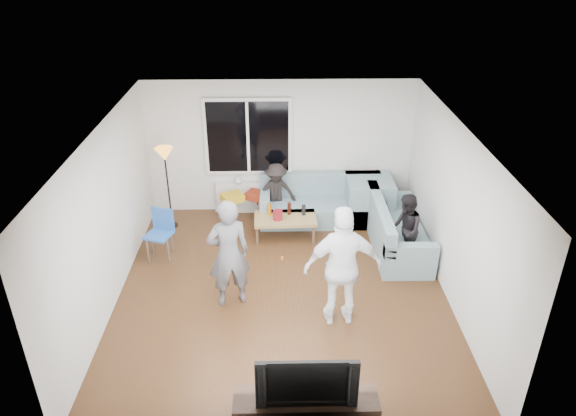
{
  "coord_description": "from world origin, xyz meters",
  "views": [
    {
      "loc": [
        -0.05,
        -6.67,
        4.99
      ],
      "look_at": [
        0.1,
        0.6,
        1.15
      ],
      "focal_mm": 33.24,
      "sensor_mm": 36.0,
      "label": 1
    }
  ],
  "objects_px": {
    "floor_lamp": "(168,189)",
    "tv_console": "(306,412)",
    "television": "(306,377)",
    "player_left": "(229,254)",
    "coffee_table": "(285,227)",
    "spectator_right": "(405,230)",
    "side_chair": "(159,236)",
    "sofa_right_section": "(399,227)",
    "spectator_back": "(276,193)",
    "player_right": "(343,267)",
    "sofa_back_section": "(321,200)"
  },
  "relations": [
    {
      "from": "coffee_table",
      "to": "tv_console",
      "type": "xyz_separation_m",
      "value": [
        0.16,
        -4.17,
        0.02
      ]
    },
    {
      "from": "floor_lamp",
      "to": "player_left",
      "type": "bearing_deg",
      "value": -61.06
    },
    {
      "from": "player_right",
      "to": "television",
      "type": "height_order",
      "value": "player_right"
    },
    {
      "from": "sofa_right_section",
      "to": "tv_console",
      "type": "relative_size",
      "value": 1.25
    },
    {
      "from": "sofa_back_section",
      "to": "player_left",
      "type": "relative_size",
      "value": 1.35
    },
    {
      "from": "side_chair",
      "to": "spectator_right",
      "type": "distance_m",
      "value": 4.08
    },
    {
      "from": "spectator_right",
      "to": "tv_console",
      "type": "distance_m",
      "value": 3.78
    },
    {
      "from": "spectator_right",
      "to": "spectator_back",
      "type": "height_order",
      "value": "spectator_right"
    },
    {
      "from": "sofa_right_section",
      "to": "player_left",
      "type": "xyz_separation_m",
      "value": [
        -2.79,
        -1.46,
        0.43
      ]
    },
    {
      "from": "sofa_back_section",
      "to": "tv_console",
      "type": "xyz_separation_m",
      "value": [
        -0.53,
        -4.77,
        -0.2
      ]
    },
    {
      "from": "spectator_right",
      "to": "spectator_back",
      "type": "bearing_deg",
      "value": -122.23
    },
    {
      "from": "spectator_right",
      "to": "side_chair",
      "type": "bearing_deg",
      "value": -89.95
    },
    {
      "from": "tv_console",
      "to": "spectator_right",
      "type": "bearing_deg",
      "value": 61.63
    },
    {
      "from": "sofa_back_section",
      "to": "sofa_right_section",
      "type": "distance_m",
      "value": 1.62
    },
    {
      "from": "player_left",
      "to": "tv_console",
      "type": "relative_size",
      "value": 1.06
    },
    {
      "from": "player_right",
      "to": "spectator_back",
      "type": "relative_size",
      "value": 1.56
    },
    {
      "from": "player_left",
      "to": "tv_console",
      "type": "height_order",
      "value": "player_left"
    },
    {
      "from": "spectator_right",
      "to": "tv_console",
      "type": "bearing_deg",
      "value": -25.3
    },
    {
      "from": "side_chair",
      "to": "player_left",
      "type": "relative_size",
      "value": 0.51
    },
    {
      "from": "spectator_right",
      "to": "sofa_back_section",
      "type": "bearing_deg",
      "value": -136.25
    },
    {
      "from": "coffee_table",
      "to": "spectator_right",
      "type": "xyz_separation_m",
      "value": [
        1.95,
        -0.86,
        0.42
      ]
    },
    {
      "from": "sofa_right_section",
      "to": "player_left",
      "type": "bearing_deg",
      "value": 117.7
    },
    {
      "from": "sofa_right_section",
      "to": "player_left",
      "type": "height_order",
      "value": "player_left"
    },
    {
      "from": "floor_lamp",
      "to": "spectator_right",
      "type": "bearing_deg",
      "value": -17.63
    },
    {
      "from": "coffee_table",
      "to": "player_left",
      "type": "relative_size",
      "value": 0.65
    },
    {
      "from": "tv_console",
      "to": "sofa_right_section",
      "type": "bearing_deg",
      "value": 64.51
    },
    {
      "from": "coffee_table",
      "to": "side_chair",
      "type": "height_order",
      "value": "side_chair"
    },
    {
      "from": "spectator_back",
      "to": "television",
      "type": "height_order",
      "value": "spectator_back"
    },
    {
      "from": "floor_lamp",
      "to": "tv_console",
      "type": "xyz_separation_m",
      "value": [
        2.28,
        -4.6,
        -0.56
      ]
    },
    {
      "from": "spectator_right",
      "to": "player_left",
      "type": "bearing_deg",
      "value": -66.76
    },
    {
      "from": "player_left",
      "to": "spectator_back",
      "type": "height_order",
      "value": "player_left"
    },
    {
      "from": "player_left",
      "to": "spectator_right",
      "type": "relative_size",
      "value": 1.38
    },
    {
      "from": "spectator_right",
      "to": "tv_console",
      "type": "xyz_separation_m",
      "value": [
        -1.79,
        -3.31,
        -0.4
      ]
    },
    {
      "from": "player_right",
      "to": "spectator_right",
      "type": "distance_m",
      "value": 1.93
    },
    {
      "from": "spectator_right",
      "to": "tv_console",
      "type": "relative_size",
      "value": 0.77
    },
    {
      "from": "sofa_right_section",
      "to": "spectator_right",
      "type": "distance_m",
      "value": 0.48
    },
    {
      "from": "sofa_right_section",
      "to": "television",
      "type": "distance_m",
      "value": 4.16
    },
    {
      "from": "sofa_back_section",
      "to": "spectator_right",
      "type": "distance_m",
      "value": 1.94
    },
    {
      "from": "sofa_right_section",
      "to": "side_chair",
      "type": "height_order",
      "value": "side_chair"
    },
    {
      "from": "player_right",
      "to": "tv_console",
      "type": "distance_m",
      "value": 2.04
    },
    {
      "from": "player_left",
      "to": "player_right",
      "type": "height_order",
      "value": "player_right"
    },
    {
      "from": "sofa_back_section",
      "to": "floor_lamp",
      "type": "distance_m",
      "value": 2.84
    },
    {
      "from": "coffee_table",
      "to": "side_chair",
      "type": "xyz_separation_m",
      "value": [
        -2.12,
        -0.65,
        0.23
      ]
    },
    {
      "from": "side_chair",
      "to": "tv_console",
      "type": "relative_size",
      "value": 0.54
    },
    {
      "from": "floor_lamp",
      "to": "player_right",
      "type": "bearing_deg",
      "value": -44.01
    },
    {
      "from": "floor_lamp",
      "to": "television",
      "type": "xyz_separation_m",
      "value": [
        2.28,
        -4.6,
        -0.03
      ]
    },
    {
      "from": "floor_lamp",
      "to": "player_right",
      "type": "distance_m",
      "value": 3.99
    },
    {
      "from": "side_chair",
      "to": "television",
      "type": "relative_size",
      "value": 0.79
    },
    {
      "from": "coffee_table",
      "to": "floor_lamp",
      "type": "height_order",
      "value": "floor_lamp"
    },
    {
      "from": "spectator_right",
      "to": "television",
      "type": "bearing_deg",
      "value": -25.3
    }
  ]
}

